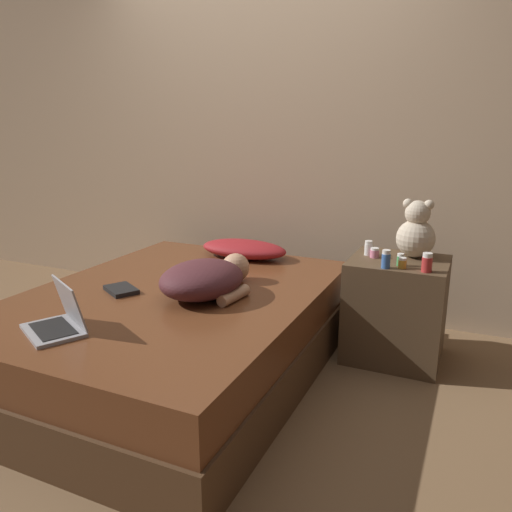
# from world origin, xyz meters

# --- Properties ---
(ground_plane) EXTENTS (12.00, 12.00, 0.00)m
(ground_plane) POSITION_xyz_m (0.00, 0.00, 0.00)
(ground_plane) COLOR brown
(wall_back) EXTENTS (8.00, 0.06, 2.60)m
(wall_back) POSITION_xyz_m (0.00, 1.27, 1.30)
(wall_back) COLOR tan
(wall_back) RESTS_ON ground_plane
(bed) EXTENTS (1.50, 1.99, 0.47)m
(bed) POSITION_xyz_m (0.00, 0.00, 0.23)
(bed) COLOR #4C331E
(bed) RESTS_ON ground_plane
(nightstand) EXTENTS (0.54, 0.49, 0.60)m
(nightstand) POSITION_xyz_m (1.08, 0.67, 0.30)
(nightstand) COLOR brown
(nightstand) RESTS_ON ground_plane
(pillow) EXTENTS (0.61, 0.31, 0.12)m
(pillow) POSITION_xyz_m (0.04, 0.80, 0.53)
(pillow) COLOR maroon
(pillow) RESTS_ON bed
(person_lying) EXTENTS (0.46, 0.66, 0.19)m
(person_lying) POSITION_xyz_m (0.19, 0.02, 0.56)
(person_lying) COLOR #4C2328
(person_lying) RESTS_ON bed
(laptop) EXTENTS (0.36, 0.32, 0.22)m
(laptop) POSITION_xyz_m (-0.16, -0.65, 0.52)
(laptop) COLOR #9E9EA3
(laptop) RESTS_ON bed
(teddy_bear) EXTENTS (0.22, 0.22, 0.34)m
(teddy_bear) POSITION_xyz_m (1.15, 0.78, 0.74)
(teddy_bear) COLOR beige
(teddy_bear) RESTS_ON nightstand
(bottle_pink) EXTENTS (0.05, 0.05, 0.06)m
(bottle_pink) POSITION_xyz_m (0.94, 0.67, 0.63)
(bottle_pink) COLOR pink
(bottle_pink) RESTS_ON nightstand
(bottle_blue) EXTENTS (0.05, 0.05, 0.10)m
(bottle_blue) POSITION_xyz_m (1.04, 0.47, 0.65)
(bottle_blue) COLOR #3866B2
(bottle_blue) RESTS_ON nightstand
(bottle_amber) EXTENTS (0.04, 0.04, 0.06)m
(bottle_amber) POSITION_xyz_m (1.12, 0.51, 0.63)
(bottle_amber) COLOR gold
(bottle_amber) RESTS_ON nightstand
(bottle_red) EXTENTS (0.05, 0.05, 0.10)m
(bottle_red) POSITION_xyz_m (1.25, 0.49, 0.65)
(bottle_red) COLOR #B72D2D
(bottle_red) RESTS_ON nightstand
(bottle_green) EXTENTS (0.04, 0.04, 0.07)m
(bottle_green) POSITION_xyz_m (1.10, 0.55, 0.63)
(bottle_green) COLOR #3D8E4C
(bottle_green) RESTS_ON nightstand
(bottle_white) EXTENTS (0.05, 0.05, 0.09)m
(bottle_white) POSITION_xyz_m (0.90, 0.71, 0.64)
(bottle_white) COLOR white
(bottle_white) RESTS_ON nightstand
(book) EXTENTS (0.23, 0.21, 0.02)m
(book) POSITION_xyz_m (-0.25, -0.12, 0.48)
(book) COLOR black
(book) RESTS_ON bed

